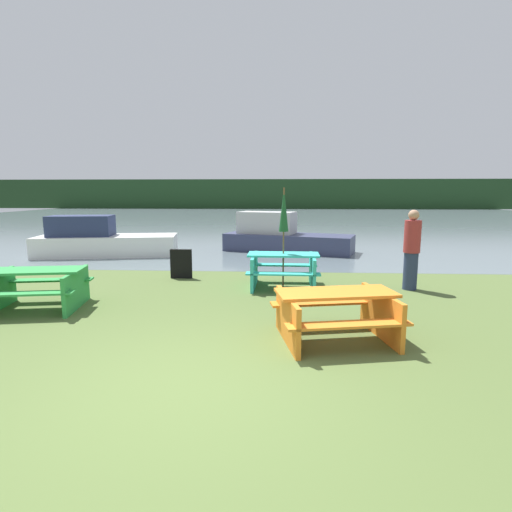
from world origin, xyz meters
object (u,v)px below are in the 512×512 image
(picnic_table_orange, at_px, (335,311))
(signboard, at_px, (181,264))
(picnic_table_green, at_px, (36,285))
(boat, at_px, (282,237))
(picnic_table_teal, at_px, (283,267))
(boat_second, at_px, (102,241))
(person, at_px, (412,250))
(umbrella_darkgreen, at_px, (284,211))

(picnic_table_orange, xyz_separation_m, signboard, (-3.33, 4.15, -0.07))
(picnic_table_green, xyz_separation_m, boat, (4.67, 7.80, 0.07))
(picnic_table_teal, bearing_deg, picnic_table_green, -156.26)
(picnic_table_teal, relative_size, signboard, 2.20)
(picnic_table_orange, distance_m, signboard, 5.32)
(signboard, bearing_deg, picnic_table_teal, -17.62)
(picnic_table_teal, relative_size, boat_second, 0.34)
(picnic_table_green, relative_size, boat, 0.39)
(boat_second, xyz_separation_m, person, (9.15, -4.44, 0.39))
(picnic_table_teal, height_order, person, person)
(picnic_table_green, bearing_deg, boat, 59.06)
(picnic_table_green, height_order, umbrella_darkgreen, umbrella_darkgreen)
(picnic_table_green, xyz_separation_m, umbrella_darkgreen, (4.65, 2.04, 1.30))
(umbrella_darkgreen, height_order, boat_second, umbrella_darkgreen)
(picnic_table_orange, height_order, boat, boat)
(boat_second, bearing_deg, picnic_table_orange, -57.21)
(picnic_table_teal, height_order, boat_second, boat_second)
(boat_second, height_order, signboard, boat_second)
(boat, xyz_separation_m, boat_second, (-6.31, -1.37, -0.02))
(picnic_table_orange, distance_m, boat_second, 10.42)
(picnic_table_green, bearing_deg, picnic_table_orange, -13.37)
(person, relative_size, signboard, 2.40)
(picnic_table_green, xyz_separation_m, picnic_table_teal, (4.65, 2.04, 0.01))
(boat, bearing_deg, signboard, -100.90)
(umbrella_darkgreen, relative_size, boat_second, 0.47)
(boat_second, bearing_deg, picnic_table_green, -85.27)
(picnic_table_orange, relative_size, boat, 0.40)
(picnic_table_orange, height_order, person, person)
(picnic_table_green, height_order, signboard, picnic_table_green)
(picnic_table_green, xyz_separation_m, person, (7.52, 1.99, 0.45))
(picnic_table_green, bearing_deg, signboard, 54.48)
(picnic_table_green, xyz_separation_m, signboard, (2.05, 2.87, -0.08))
(umbrella_darkgreen, height_order, person, umbrella_darkgreen)
(picnic_table_green, distance_m, person, 7.79)
(signboard, bearing_deg, boat_second, 135.95)
(person, bearing_deg, picnic_table_green, -165.17)
(picnic_table_teal, xyz_separation_m, boat_second, (-6.28, 4.38, 0.05))
(umbrella_darkgreen, distance_m, person, 3.00)
(picnic_table_orange, bearing_deg, picnic_table_teal, 102.49)
(picnic_table_orange, height_order, boat_second, boat_second)
(picnic_table_teal, bearing_deg, picnic_table_orange, -77.51)
(boat_second, xyz_separation_m, signboard, (3.68, -3.56, -0.14))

